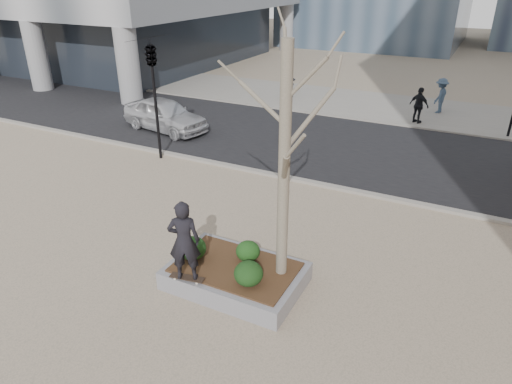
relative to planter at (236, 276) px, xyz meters
The scene contains 16 objects.
ground 1.02m from the planter, behind, with size 120.00×120.00×0.00m, color tan.
street 10.05m from the planter, 95.71° to the left, with size 60.00×8.00×0.02m, color black.
far_sidewalk 17.03m from the planter, 93.37° to the left, with size 60.00×6.00×0.02m, color gray.
planter is the anchor object (origin of this frame).
planter_mulch 0.25m from the planter, ahead, with size 2.70×1.70×0.04m, color #382314.
sycamore_tree 3.71m from the planter, 16.70° to the left, with size 2.80×2.80×6.60m, color gray, non-canonical shape.
shrub_left 1.19m from the planter, behind, with size 0.64×0.64×0.54m, color #133D16.
shrub_middle 0.63m from the planter, 70.79° to the left, with size 0.56×0.56×0.47m, color #133811.
shrub_right 0.89m from the planter, 37.46° to the right, with size 0.63×0.63×0.54m, color black.
skateboard 1.17m from the planter, 129.43° to the right, with size 0.78×0.20×0.07m, color black, non-canonical shape.
skateboarder 1.67m from the planter, 129.43° to the right, with size 0.68×0.44×1.85m, color black.
police_car 11.92m from the planter, 134.84° to the left, with size 1.71×4.25×1.45m, color silver.
pedestrian_a 17.40m from the planter, 109.16° to the left, with size 0.88×0.68×1.81m, color black.
pedestrian_b 17.26m from the planter, 82.52° to the left, with size 1.12×0.65×1.74m, color #384D66.
pedestrian_c 14.88m from the planter, 83.90° to the left, with size 0.99×0.41×1.69m, color black.
traffic_light_near 8.82m from the planter, 139.25° to the left, with size 0.60×2.48×4.50m, color black, non-canonical shape.
Camera 1 is at (5.33, -7.45, 6.54)m, focal length 32.00 mm.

